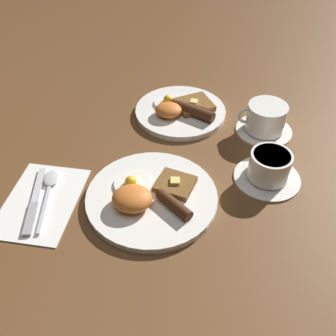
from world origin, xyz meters
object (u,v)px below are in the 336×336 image
(breakfast_plate_far, at_px, (181,110))
(teacup_far, at_px, (265,120))
(spoon, at_px, (50,184))
(knife, at_px, (34,203))
(breakfast_plate_near, at_px, (150,197))
(teacup_near, at_px, (269,168))

(breakfast_plate_far, bearing_deg, teacup_far, -14.98)
(breakfast_plate_far, xyz_separation_m, spoon, (-0.27, -0.30, -0.01))
(breakfast_plate_far, distance_m, knife, 0.46)
(breakfast_plate_near, distance_m, spoon, 0.23)
(teacup_near, relative_size, teacup_far, 1.03)
(breakfast_plate_near, relative_size, knife, 1.47)
(knife, xyz_separation_m, spoon, (0.02, 0.06, 0.00))
(knife, bearing_deg, spoon, -24.46)
(breakfast_plate_far, xyz_separation_m, teacup_far, (0.22, -0.06, 0.02))
(teacup_near, bearing_deg, spoon, -172.47)
(breakfast_plate_near, height_order, teacup_near, teacup_near)
(teacup_far, bearing_deg, spoon, -153.79)
(teacup_near, height_order, spoon, teacup_near)
(breakfast_plate_far, relative_size, spoon, 1.35)
(breakfast_plate_near, height_order, spoon, breakfast_plate_near)
(teacup_near, relative_size, knife, 0.78)
(breakfast_plate_near, distance_m, knife, 0.24)
(spoon, bearing_deg, knife, 156.79)
(knife, bearing_deg, teacup_far, -67.81)
(breakfast_plate_far, height_order, teacup_far, teacup_far)
(breakfast_plate_far, xyz_separation_m, knife, (-0.29, -0.36, -0.01))
(breakfast_plate_near, height_order, knife, breakfast_plate_near)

